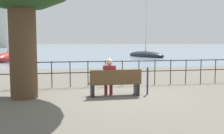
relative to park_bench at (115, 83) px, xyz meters
The scene contains 9 objects.
ground_plane 0.43m from the park_bench, 90.00° to the left, with size 1000.00×1000.00×0.00m, color #605B51.
harbor_water 159.14m from the park_bench, 90.00° to the left, with size 600.00×300.00×0.01m.
park_bench is the anchor object (origin of this frame).
seated_person_left 0.33m from the park_bench, 158.28° to the left, with size 0.40×0.35×1.26m.
promenade_railing 2.03m from the park_bench, 90.00° to the left, with size 15.86×0.04×1.05m.
closed_umbrella 1.17m from the park_bench, ahead, with size 0.09×0.09×0.98m.
sailboat_1 24.33m from the park_bench, 69.09° to the left, with size 4.07×6.97×10.89m.
sailboat_2 20.23m from the park_bench, 111.07° to the left, with size 2.43×5.43×7.67m.
harbor_lighthouse 94.49m from the park_bench, 104.31° to the left, with size 5.21×5.21×28.80m.
Camera 1 is at (-1.66, -8.14, 1.77)m, focal length 40.00 mm.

